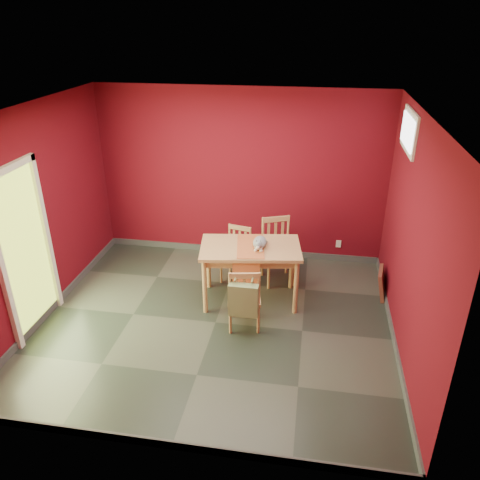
% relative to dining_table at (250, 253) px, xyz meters
% --- Properties ---
extents(ground, '(4.50, 4.50, 0.00)m').
position_rel_dining_table_xyz_m(ground, '(-0.36, -0.62, -0.73)').
color(ground, '#2D342D').
rests_on(ground, ground).
extents(room_shell, '(4.50, 4.50, 4.50)m').
position_rel_dining_table_xyz_m(room_shell, '(-0.36, -0.62, -0.68)').
color(room_shell, '#5A0914').
rests_on(room_shell, ground).
extents(doorway, '(0.06, 1.01, 2.13)m').
position_rel_dining_table_xyz_m(doorway, '(-2.59, -1.02, 0.40)').
color(doorway, '#B7D838').
rests_on(doorway, ground).
extents(window, '(0.05, 0.90, 0.50)m').
position_rel_dining_table_xyz_m(window, '(1.86, 0.38, 1.62)').
color(window, white).
rests_on(window, room_shell).
extents(outlet_plate, '(0.08, 0.02, 0.12)m').
position_rel_dining_table_xyz_m(outlet_plate, '(1.24, 1.37, -0.43)').
color(outlet_plate, silver).
rests_on(outlet_plate, room_shell).
extents(dining_table, '(1.43, 0.96, 0.83)m').
position_rel_dining_table_xyz_m(dining_table, '(0.00, 0.00, 0.00)').
color(dining_table, tan).
rests_on(dining_table, ground).
extents(table_runner, '(0.46, 0.78, 0.37)m').
position_rel_dining_table_xyz_m(table_runner, '(-0.00, -0.12, 0.05)').
color(table_runner, '#B3572E').
rests_on(table_runner, dining_table).
extents(chair_far_left, '(0.46, 0.46, 0.82)m').
position_rel_dining_table_xyz_m(chair_far_left, '(-0.28, 0.54, -0.31)').
color(chair_far_left, tan).
rests_on(chair_far_left, ground).
extents(chair_far_right, '(0.58, 0.58, 0.97)m').
position_rel_dining_table_xyz_m(chair_far_right, '(0.32, 0.62, -0.23)').
color(chair_far_right, tan).
rests_on(chair_far_right, ground).
extents(chair_near, '(0.47, 0.47, 0.87)m').
position_rel_dining_table_xyz_m(chair_near, '(0.02, -0.65, -0.28)').
color(chair_near, tan).
rests_on(chair_near, ground).
extents(tote_bag, '(0.36, 0.21, 0.49)m').
position_rel_dining_table_xyz_m(tote_bag, '(0.04, -0.86, -0.19)').
color(tote_bag, '#758454').
rests_on(tote_bag, chair_near).
extents(cat, '(0.35, 0.42, 0.18)m').
position_rel_dining_table_xyz_m(cat, '(0.12, 0.01, 0.20)').
color(cat, slate).
rests_on(cat, table_runner).
extents(picture_frame, '(0.20, 0.43, 0.41)m').
position_rel_dining_table_xyz_m(picture_frame, '(1.83, 0.39, -0.52)').
color(picture_frame, brown).
rests_on(picture_frame, ground).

